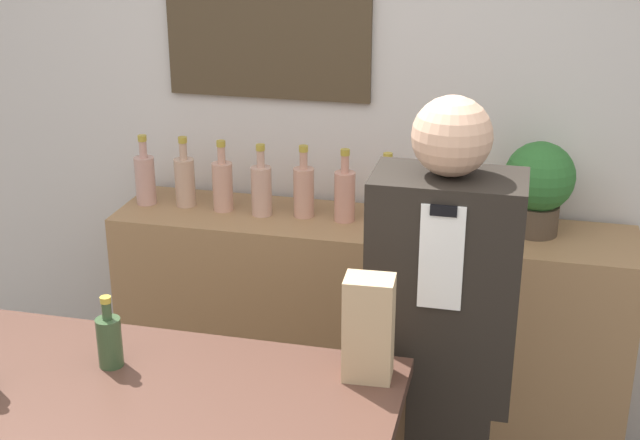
% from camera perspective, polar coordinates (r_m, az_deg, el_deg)
% --- Properties ---
extents(back_wall, '(5.20, 0.09, 2.70)m').
position_cam_1_polar(back_wall, '(3.49, 3.19, 7.32)').
color(back_wall, silver).
rests_on(back_wall, ground_plane).
extents(back_shelf, '(1.96, 0.41, 0.97)m').
position_cam_1_polar(back_shelf, '(3.56, 3.03, -7.47)').
color(back_shelf, '#9E754C').
rests_on(back_shelf, ground_plane).
extents(shopkeeper, '(0.42, 0.26, 1.66)m').
position_cam_1_polar(shopkeeper, '(2.68, 7.61, -9.71)').
color(shopkeeper, black).
rests_on(shopkeeper, ground_plane).
extents(potted_plant, '(0.25, 0.25, 0.34)m').
position_cam_1_polar(potted_plant, '(3.28, 13.84, 2.30)').
color(potted_plant, '#4C3D2D').
rests_on(potted_plant, back_shelf).
extents(paper_bag, '(0.13, 0.10, 0.28)m').
position_cam_1_polar(paper_bag, '(2.29, 3.13, -6.93)').
color(paper_bag, tan).
rests_on(paper_bag, display_counter).
extents(counter_bottle_2, '(0.07, 0.07, 0.20)m').
position_cam_1_polar(counter_bottle_2, '(2.43, -13.33, -7.48)').
color(counter_bottle_2, '#324A2C').
rests_on(counter_bottle_2, display_counter).
extents(shelf_bottle_0, '(0.08, 0.08, 0.28)m').
position_cam_1_polar(shelf_bottle_0, '(3.58, -11.13, 2.64)').
color(shelf_bottle_0, tan).
rests_on(shelf_bottle_0, back_shelf).
extents(shelf_bottle_1, '(0.08, 0.08, 0.28)m').
position_cam_1_polar(shelf_bottle_1, '(3.53, -8.65, 2.54)').
color(shelf_bottle_1, tan).
rests_on(shelf_bottle_1, back_shelf).
extents(shelf_bottle_2, '(0.08, 0.08, 0.28)m').
position_cam_1_polar(shelf_bottle_2, '(3.46, -6.25, 2.29)').
color(shelf_bottle_2, tan).
rests_on(shelf_bottle_2, back_shelf).
extents(shelf_bottle_3, '(0.08, 0.08, 0.28)m').
position_cam_1_polar(shelf_bottle_3, '(3.40, -3.77, 2.02)').
color(shelf_bottle_3, tan).
rests_on(shelf_bottle_3, back_shelf).
extents(shelf_bottle_4, '(0.08, 0.08, 0.28)m').
position_cam_1_polar(shelf_bottle_4, '(3.38, -1.05, 1.94)').
color(shelf_bottle_4, tan).
rests_on(shelf_bottle_4, back_shelf).
extents(shelf_bottle_5, '(0.08, 0.08, 0.28)m').
position_cam_1_polar(shelf_bottle_5, '(3.34, 1.59, 1.67)').
color(shelf_bottle_5, tan).
rests_on(shelf_bottle_5, back_shelf).
extents(shelf_bottle_6, '(0.08, 0.08, 0.28)m').
position_cam_1_polar(shelf_bottle_6, '(3.30, 4.29, 1.39)').
color(shelf_bottle_6, tan).
rests_on(shelf_bottle_6, back_shelf).
extents(shelf_bottle_7, '(0.08, 0.08, 0.28)m').
position_cam_1_polar(shelf_bottle_7, '(3.27, 7.05, 1.12)').
color(shelf_bottle_7, tan).
rests_on(shelf_bottle_7, back_shelf).
extents(shelf_bottle_8, '(0.08, 0.08, 0.28)m').
position_cam_1_polar(shelf_bottle_8, '(3.28, 9.87, 0.99)').
color(shelf_bottle_8, tan).
rests_on(shelf_bottle_8, back_shelf).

